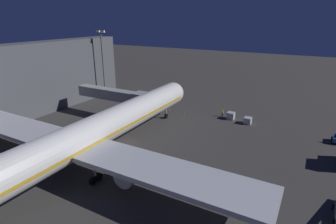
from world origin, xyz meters
The scene contains 9 objects.
ground_plane centered at (0.00, 0.00, 0.00)m, with size 320.00×320.00×0.00m, color #383533.
airliner_at_gate centered at (0.00, 10.48, 5.42)m, with size 59.05×66.01×19.01m.
jet_bridge centered at (11.00, -11.45, 5.56)m, with size 20.27×3.40×7.09m.
apron_floodlight_mast centered at (25.50, -23.16, 11.48)m, with size 2.90×0.50×20.03m.
baggage_container_near_belt centered at (-14.05, -23.61, 0.83)m, with size 1.72×1.75×1.67m, color #B7BABF.
baggage_container_mid_row centered at (-18.40, -22.54, 0.74)m, with size 1.64×1.88×1.48m, color #B7BABF.
ground_crew_under_port_wing centered at (-11.73, -24.27, 0.97)m, with size 0.40×0.40×1.76m.
traffic_cone_nose_port centered at (-2.20, -21.85, 0.28)m, with size 0.36×0.36×0.55m, color orange.
traffic_cone_nose_starboard centered at (2.20, -21.85, 0.28)m, with size 0.36×0.36×0.55m, color orange.
Camera 1 is at (-30.59, 37.82, 23.50)m, focal length 28.78 mm.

